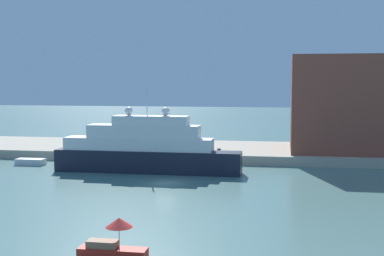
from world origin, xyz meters
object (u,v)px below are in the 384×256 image
at_px(work_barge, 31,162).
at_px(mooring_bollard, 219,151).
at_px(harbor_building, 351,104).
at_px(parked_car, 106,143).
at_px(person_figure, 120,143).
at_px(small_motorboat, 113,243).
at_px(large_yacht, 145,150).

height_order(work_barge, mooring_bollard, mooring_bollard).
relative_size(harbor_building, parked_car, 4.84).
xyz_separation_m(work_barge, person_figure, (10.67, 11.15, 1.82)).
relative_size(small_motorboat, mooring_bollard, 5.62).
height_order(parked_car, mooring_bollard, parked_car).
bearing_deg(small_motorboat, harbor_building, 67.01).
distance_m(harbor_building, person_figure, 38.66).
height_order(small_motorboat, person_figure, person_figure).
relative_size(work_barge, mooring_bollard, 4.90).
bearing_deg(mooring_bollard, small_motorboat, -92.50).
height_order(small_motorboat, parked_car, small_motorboat).
distance_m(small_motorboat, mooring_bollard, 45.25).
bearing_deg(parked_car, mooring_bollard, -17.58).
relative_size(large_yacht, parked_car, 6.69).
xyz_separation_m(harbor_building, mooring_bollard, (-20.46, -7.68, -7.24)).
height_order(small_motorboat, harbor_building, harbor_building).
bearing_deg(work_barge, harbor_building, 16.31).
bearing_deg(work_barge, parked_car, 60.40).
bearing_deg(parked_car, harbor_building, 1.56).
bearing_deg(work_barge, mooring_bollard, 13.07).
relative_size(person_figure, mooring_bollard, 2.05).
bearing_deg(parked_car, small_motorboat, -70.11).
distance_m(work_barge, harbor_building, 51.37).
bearing_deg(mooring_bollard, person_figure, 165.19).
xyz_separation_m(harbor_building, parked_car, (-41.16, -1.12, -7.10)).
height_order(harbor_building, person_figure, harbor_building).
height_order(large_yacht, mooring_bollard, large_yacht).
bearing_deg(harbor_building, person_figure, -175.38).
distance_m(work_barge, parked_car, 15.14).
bearing_deg(harbor_building, large_yacht, -149.41).
xyz_separation_m(small_motorboat, person_figure, (-15.49, 49.82, 1.15)).
bearing_deg(small_motorboat, parked_car, 109.89).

